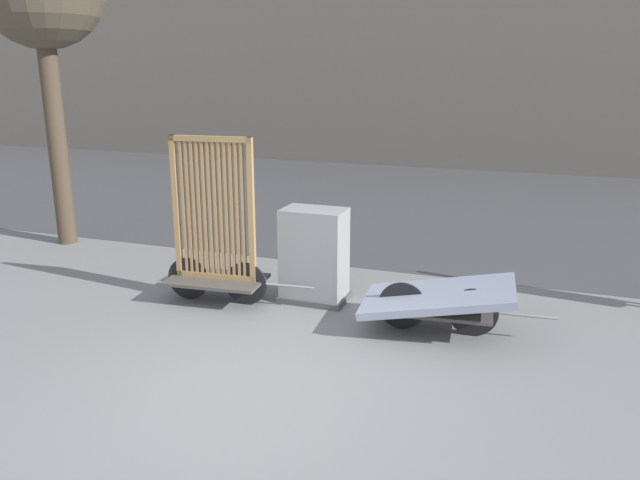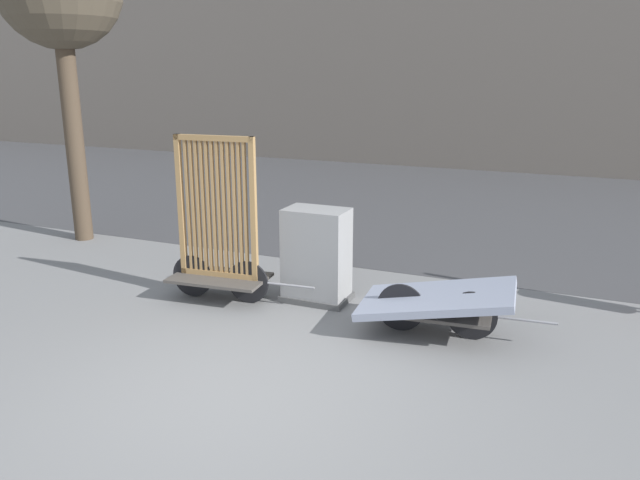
% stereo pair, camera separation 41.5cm
% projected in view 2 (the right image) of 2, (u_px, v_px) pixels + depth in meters
% --- Properties ---
extents(ground_plane, '(60.00, 60.00, 0.00)m').
position_uv_depth(ground_plane, '(232.00, 394.00, 5.96)').
color(ground_plane, slate).
extents(road_strip, '(56.00, 10.55, 0.01)m').
position_uv_depth(road_strip, '(445.00, 204.00, 14.32)').
color(road_strip, '#424244').
rests_on(road_strip, ground_plane).
extents(building_facade, '(48.00, 4.00, 9.75)m').
position_uv_depth(building_facade, '(504.00, 7.00, 19.47)').
color(building_facade, slate).
rests_on(building_facade, ground_plane).
extents(bike_cart_with_bedframe, '(2.03, 0.86, 2.20)m').
position_uv_depth(bike_cart_with_bedframe, '(218.00, 242.00, 8.20)').
color(bike_cart_with_bedframe, '#4C4742').
rests_on(bike_cart_with_bedframe, ground_plane).
extents(bike_cart_with_mattress, '(2.24, 1.20, 0.65)m').
position_uv_depth(bike_cart_with_mattress, '(436.00, 302.00, 7.19)').
color(bike_cart_with_mattress, '#4C4742').
rests_on(bike_cart_with_mattress, ground_plane).
extents(utility_cabinet, '(0.88, 0.59, 1.25)m').
position_uv_depth(utility_cabinet, '(317.00, 258.00, 8.23)').
color(utility_cabinet, '#4C4C4C').
rests_on(utility_cabinet, ground_plane).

